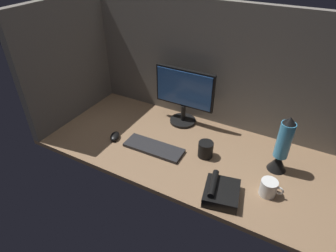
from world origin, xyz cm
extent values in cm
cube|color=#8C6B4C|center=(0.00, 0.00, -1.50)|extent=(180.00, 80.00, 3.00)
cube|color=slate|center=(0.00, 37.50, 39.57)|extent=(180.00, 5.00, 79.14)
cube|color=slate|center=(-87.50, 0.00, 39.57)|extent=(5.00, 80.00, 79.14)
cylinder|color=black|center=(-15.00, 24.50, 0.90)|extent=(18.00, 18.00, 1.80)
cylinder|color=black|center=(-15.00, 24.50, 7.30)|extent=(3.20, 3.20, 11.00)
cube|color=black|center=(-15.00, 25.50, 25.83)|extent=(40.92, 2.40, 26.05)
cube|color=#264C8C|center=(-15.00, 24.10, 25.83)|extent=(38.52, 0.60, 23.65)
cube|color=#262628|center=(-17.31, -11.31, 1.00)|extent=(37.27, 13.79, 2.00)
ellipsoid|color=black|center=(-44.94, -13.76, 1.70)|extent=(9.00, 11.04, 3.40)
cylinder|color=white|center=(51.70, -14.70, 4.36)|extent=(8.42, 8.42, 8.73)
torus|color=white|center=(56.72, -14.70, 4.80)|extent=(4.84, 1.00, 4.84)
cylinder|color=black|center=(12.69, -2.06, 4.81)|extent=(8.88, 8.88, 9.63)
cone|color=black|center=(52.22, 6.59, 4.80)|extent=(10.56, 10.56, 9.60)
cylinder|color=#3F99CC|center=(52.22, 6.59, 20.16)|extent=(7.68, 7.68, 21.12)
cone|color=black|center=(52.22, 6.59, 32.63)|extent=(6.91, 6.91, 3.84)
cube|color=black|center=(31.91, -27.82, 2.80)|extent=(20.57, 22.11, 5.60)
cylinder|color=black|center=(27.24, -27.82, 7.20)|extent=(6.67, 17.39, 3.20)
camera|label=1|loc=(55.04, -126.43, 110.72)|focal=30.42mm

